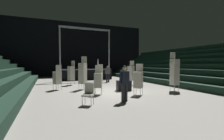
{
  "coord_description": "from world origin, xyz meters",
  "views": [
    {
      "loc": [
        -4.04,
        -9.37,
        1.77
      ],
      "look_at": [
        -0.26,
        -0.16,
        1.4
      ],
      "focal_mm": 25.62,
      "sensor_mm": 36.0,
      "label": 1
    }
  ],
  "objects_px": {
    "chair_stack_front_left": "(100,71)",
    "stage_riser": "(83,73)",
    "chair_stack_mid_left": "(83,73)",
    "chair_stack_rear_centre": "(98,80)",
    "chair_stack_rear_right": "(131,73)",
    "equipment_road_case": "(124,86)",
    "crew_worker_near_stage": "(108,73)",
    "man_with_tie": "(125,81)",
    "chair_stack_rear_left": "(138,79)",
    "chair_stack_mid_right": "(71,73)",
    "loose_chair_near_man": "(88,93)",
    "chair_stack_mid_centre": "(175,72)",
    "chair_stack_front_right": "(57,77)"
  },
  "relations": [
    {
      "from": "chair_stack_rear_left",
      "to": "crew_worker_near_stage",
      "type": "bearing_deg",
      "value": -44.49
    },
    {
      "from": "chair_stack_mid_right",
      "to": "chair_stack_mid_centre",
      "type": "relative_size",
      "value": 0.8
    },
    {
      "from": "chair_stack_mid_right",
      "to": "chair_stack_rear_right",
      "type": "distance_m",
      "value": 5.02
    },
    {
      "from": "chair_stack_rear_right",
      "to": "chair_stack_rear_centre",
      "type": "bearing_deg",
      "value": 95.35
    },
    {
      "from": "chair_stack_front_left",
      "to": "stage_riser",
      "type": "bearing_deg",
      "value": -153.7
    },
    {
      "from": "loose_chair_near_man",
      "to": "chair_stack_rear_centre",
      "type": "bearing_deg",
      "value": -87.11
    },
    {
      "from": "loose_chair_near_man",
      "to": "chair_stack_mid_right",
      "type": "bearing_deg",
      "value": -61.71
    },
    {
      "from": "chair_stack_rear_centre",
      "to": "chair_stack_rear_right",
      "type": "bearing_deg",
      "value": -118.32
    },
    {
      "from": "chair_stack_mid_left",
      "to": "chair_stack_rear_right",
      "type": "distance_m",
      "value": 4.28
    },
    {
      "from": "equipment_road_case",
      "to": "chair_stack_front_right",
      "type": "bearing_deg",
      "value": 153.49
    },
    {
      "from": "chair_stack_rear_right",
      "to": "equipment_road_case",
      "type": "distance_m",
      "value": 2.97
    },
    {
      "from": "chair_stack_mid_left",
      "to": "chair_stack_rear_centre",
      "type": "height_order",
      "value": "chair_stack_mid_left"
    },
    {
      "from": "chair_stack_rear_left",
      "to": "stage_riser",
      "type": "bearing_deg",
      "value": -34.65
    },
    {
      "from": "crew_worker_near_stage",
      "to": "man_with_tie",
      "type": "bearing_deg",
      "value": 91.11
    },
    {
      "from": "chair_stack_rear_right",
      "to": "chair_stack_mid_right",
      "type": "bearing_deg",
      "value": 35.12
    },
    {
      "from": "chair_stack_mid_centre",
      "to": "crew_worker_near_stage",
      "type": "distance_m",
      "value": 6.83
    },
    {
      "from": "loose_chair_near_man",
      "to": "crew_worker_near_stage",
      "type": "bearing_deg",
      "value": -85.87
    },
    {
      "from": "chair_stack_mid_centre",
      "to": "loose_chair_near_man",
      "type": "height_order",
      "value": "chair_stack_mid_centre"
    },
    {
      "from": "crew_worker_near_stage",
      "to": "chair_stack_front_left",
      "type": "bearing_deg",
      "value": 58.41
    },
    {
      "from": "chair_stack_mid_left",
      "to": "chair_stack_rear_centre",
      "type": "relative_size",
      "value": 1.35
    },
    {
      "from": "chair_stack_mid_right",
      "to": "crew_worker_near_stage",
      "type": "bearing_deg",
      "value": -103.32
    },
    {
      "from": "chair_stack_mid_right",
      "to": "loose_chair_near_man",
      "type": "distance_m",
      "value": 6.99
    },
    {
      "from": "chair_stack_rear_left",
      "to": "loose_chair_near_man",
      "type": "bearing_deg",
      "value": 70.58
    },
    {
      "from": "chair_stack_front_left",
      "to": "chair_stack_mid_left",
      "type": "xyz_separation_m",
      "value": [
        -2.09,
        -2.5,
        0.04
      ]
    },
    {
      "from": "chair_stack_mid_centre",
      "to": "stage_riser",
      "type": "bearing_deg",
      "value": -70.9
    },
    {
      "from": "chair_stack_rear_left",
      "to": "chair_stack_mid_right",
      "type": "bearing_deg",
      "value": -12.18
    },
    {
      "from": "man_with_tie",
      "to": "loose_chair_near_man",
      "type": "bearing_deg",
      "value": -10.56
    },
    {
      "from": "chair_stack_rear_right",
      "to": "loose_chair_near_man",
      "type": "bearing_deg",
      "value": 103.81
    },
    {
      "from": "man_with_tie",
      "to": "chair_stack_mid_right",
      "type": "relative_size",
      "value": 0.83
    },
    {
      "from": "chair_stack_front_left",
      "to": "chair_stack_mid_left",
      "type": "distance_m",
      "value": 3.26
    },
    {
      "from": "chair_stack_mid_right",
      "to": "equipment_road_case",
      "type": "relative_size",
      "value": 2.28
    },
    {
      "from": "chair_stack_mid_left",
      "to": "chair_stack_rear_left",
      "type": "bearing_deg",
      "value": 171.96
    },
    {
      "from": "equipment_road_case",
      "to": "chair_stack_mid_right",
      "type": "bearing_deg",
      "value": 123.89
    },
    {
      "from": "man_with_tie",
      "to": "loose_chair_near_man",
      "type": "height_order",
      "value": "man_with_tie"
    },
    {
      "from": "chair_stack_front_left",
      "to": "chair_stack_mid_right",
      "type": "relative_size",
      "value": 1.08
    },
    {
      "from": "chair_stack_front_right",
      "to": "chair_stack_mid_centre",
      "type": "xyz_separation_m",
      "value": [
        7.07,
        -3.44,
        0.42
      ]
    },
    {
      "from": "chair_stack_mid_centre",
      "to": "chair_stack_front_right",
      "type": "bearing_deg",
      "value": -25.76
    },
    {
      "from": "chair_stack_front_left",
      "to": "chair_stack_rear_right",
      "type": "height_order",
      "value": "chair_stack_front_left"
    },
    {
      "from": "chair_stack_mid_right",
      "to": "chair_stack_mid_centre",
      "type": "distance_m",
      "value": 8.1
    },
    {
      "from": "chair_stack_rear_centre",
      "to": "equipment_road_case",
      "type": "relative_size",
      "value": 1.9
    },
    {
      "from": "chair_stack_mid_right",
      "to": "equipment_road_case",
      "type": "distance_m",
      "value": 5.12
    },
    {
      "from": "man_with_tie",
      "to": "equipment_road_case",
      "type": "xyz_separation_m",
      "value": [
        1.35,
        2.79,
        -0.63
      ]
    },
    {
      "from": "chair_stack_rear_centre",
      "to": "equipment_road_case",
      "type": "distance_m",
      "value": 2.12
    },
    {
      "from": "chair_stack_mid_centre",
      "to": "chair_stack_rear_right",
      "type": "relative_size",
      "value": 1.25
    },
    {
      "from": "chair_stack_mid_right",
      "to": "chair_stack_mid_centre",
      "type": "xyz_separation_m",
      "value": [
        5.83,
        -5.61,
        0.25
      ]
    },
    {
      "from": "chair_stack_rear_left",
      "to": "chair_stack_rear_centre",
      "type": "height_order",
      "value": "chair_stack_rear_left"
    },
    {
      "from": "stage_riser",
      "to": "chair_stack_rear_right",
      "type": "height_order",
      "value": "stage_riser"
    },
    {
      "from": "chair_stack_front_left",
      "to": "chair_stack_rear_centre",
      "type": "relative_size",
      "value": 1.3
    },
    {
      "from": "equipment_road_case",
      "to": "chair_stack_rear_right",
      "type": "bearing_deg",
      "value": 51.42
    },
    {
      "from": "man_with_tie",
      "to": "chair_stack_front_left",
      "type": "distance_m",
      "value": 6.9
    }
  ]
}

